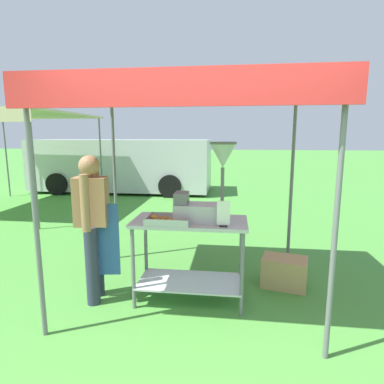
{
  "coord_description": "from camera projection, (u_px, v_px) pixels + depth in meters",
  "views": [
    {
      "loc": [
        0.26,
        -2.3,
        1.81
      ],
      "look_at": [
        -0.18,
        1.18,
        1.19
      ],
      "focal_mm": 29.88,
      "sensor_mm": 36.0,
      "label": 1
    }
  ],
  "objects": [
    {
      "name": "donut_cart",
      "position": [
        190.0,
        244.0,
        3.46
      ],
      "size": [
        1.22,
        0.6,
        0.92
      ],
      "color": "#B7B7BC",
      "rests_on": "ground"
    },
    {
      "name": "donut_tray",
      "position": [
        168.0,
        220.0,
        3.31
      ],
      "size": [
        0.45,
        0.32,
        0.07
      ],
      "color": "#B7B7BC",
      "rests_on": "donut_cart"
    },
    {
      "name": "supply_crate",
      "position": [
        284.0,
        272.0,
        3.87
      ],
      "size": [
        0.6,
        0.47,
        0.36
      ],
      "color": "tan",
      "rests_on": "ground"
    },
    {
      "name": "donut_fryer",
      "position": [
        207.0,
        191.0,
        3.34
      ],
      "size": [
        0.64,
        0.28,
        0.83
      ],
      "color": "#B7B7BC",
      "rests_on": "donut_cart"
    },
    {
      "name": "ground_plane",
      "position": [
        222.0,
        205.0,
        8.46
      ],
      "size": [
        70.0,
        70.0,
        0.0
      ],
      "primitive_type": "plane",
      "color": "#478E38"
    },
    {
      "name": "van_silver",
      "position": [
        122.0,
        165.0,
        10.52
      ],
      "size": [
        5.74,
        2.12,
        1.69
      ],
      "color": "#BCBCC1",
      "rests_on": "ground"
    },
    {
      "name": "vendor",
      "position": [
        93.0,
        221.0,
        3.44
      ],
      "size": [
        0.46,
        0.54,
        1.61
      ],
      "color": "#2D3347",
      "rests_on": "ground"
    },
    {
      "name": "menu_sign",
      "position": [
        223.0,
        216.0,
        3.15
      ],
      "size": [
        0.13,
        0.05,
        0.26
      ],
      "color": "black",
      "rests_on": "donut_cart"
    },
    {
      "name": "neighbour_tent",
      "position": [
        11.0,
        116.0,
        7.56
      ],
      "size": [
        3.15,
        3.34,
        2.34
      ],
      "color": "slate",
      "rests_on": "ground"
    },
    {
      "name": "stall_canopy",
      "position": [
        191.0,
        97.0,
        3.29
      ],
      "size": [
        2.68,
        2.1,
        2.3
      ],
      "color": "slate",
      "rests_on": "ground"
    }
  ]
}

